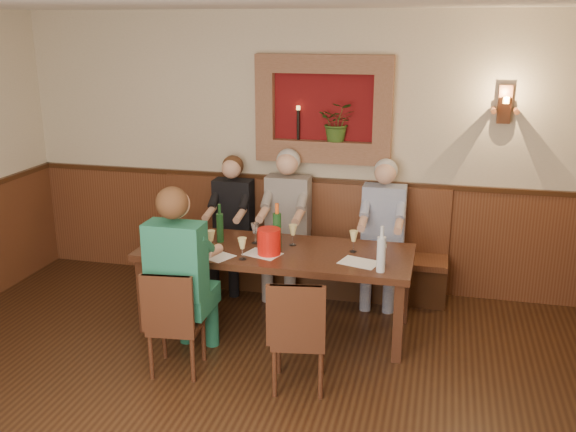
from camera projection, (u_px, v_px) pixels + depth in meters
The scene contains 28 objects.
room_shell at pixel (191, 166), 3.61m from camera, with size 6.04×6.04×2.82m.
wainscoting at pixel (200, 371), 3.98m from camera, with size 6.02×6.02×1.15m.
wall_niche at pixel (327, 114), 6.32m from camera, with size 1.36×0.30×1.06m.
wall_sconce at pixel (505, 105), 5.89m from camera, with size 0.25×0.20×0.35m.
dining_table at pixel (276, 257), 5.68m from camera, with size 2.40×0.90×0.75m.
bench at pixel (299, 258), 6.66m from camera, with size 3.00×0.45×1.11m.
chair_near_left at pixel (177, 342), 5.06m from camera, with size 0.43×0.43×0.87m.
chair_near_right at pixel (299, 356), 4.83m from camera, with size 0.46×0.46×0.90m.
person_bench_left at pixel (231, 234), 6.65m from camera, with size 0.40×0.49×1.38m.
person_bench_mid at pixel (286, 234), 6.50m from camera, with size 0.44×0.54×1.47m.
person_bench_right at pixel (382, 244), 6.29m from camera, with size 0.42×0.51×1.42m.
person_chair_front at pixel (182, 290), 5.10m from camera, with size 0.45×0.55×1.50m.
spittoon_bucket at pixel (269, 242), 5.51m from camera, with size 0.20×0.20×0.23m, color red.
wine_bottle_green_a at pixel (277, 230), 5.63m from camera, with size 0.08×0.08×0.41m.
wine_bottle_green_b at pixel (220, 227), 5.82m from camera, with size 0.08×0.08×0.36m.
water_bottle at pixel (381, 253), 5.11m from camera, with size 0.08×0.08×0.38m.
tasting_sheet_a at pixel (194, 245), 5.77m from camera, with size 0.26×0.19×0.00m, color white.
tasting_sheet_b at pixel (263, 254), 5.54m from camera, with size 0.30×0.21×0.00m, color white.
tasting_sheet_c at pixel (359, 262), 5.34m from camera, with size 0.31×0.22×0.00m, color white.
tasting_sheet_d at pixel (214, 255), 5.50m from camera, with size 0.32×0.23×0.00m, color white.
wine_glass_0 at pixel (211, 241), 5.58m from camera, with size 0.08×0.08×0.19m, color #EDE08E, non-canonical shape.
wine_glass_1 at pixel (242, 249), 5.39m from camera, with size 0.08×0.08×0.19m, color #EDE08E, non-canonical shape.
wine_glass_2 at pixel (382, 254), 5.27m from camera, with size 0.08×0.08×0.19m, color white, non-canonical shape.
wine_glass_3 at pixel (293, 235), 5.74m from camera, with size 0.08×0.08×0.19m, color #EDE08E, non-canonical shape.
wine_glass_4 at pixel (255, 233), 5.79m from camera, with size 0.08×0.08×0.19m, color white, non-canonical shape.
wine_glass_5 at pixel (267, 246), 5.46m from camera, with size 0.08×0.08×0.19m, color #EDE08E, non-canonical shape.
wine_glass_6 at pixel (174, 238), 5.65m from camera, with size 0.08×0.08×0.19m, color #EDE08E, non-canonical shape.
wine_glass_7 at pixel (354, 241), 5.57m from camera, with size 0.08×0.08×0.19m, color #EDE08E, non-canonical shape.
Camera 1 is at (1.38, -3.31, 2.65)m, focal length 40.00 mm.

